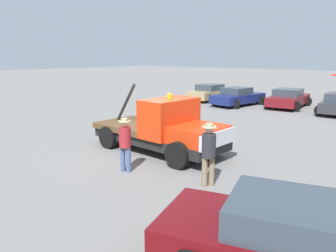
% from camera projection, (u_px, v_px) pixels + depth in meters
% --- Properties ---
extents(ground_plane, '(160.00, 160.00, 0.00)m').
position_uv_depth(ground_plane, '(158.00, 151.00, 12.59)').
color(ground_plane, slate).
extents(tow_truck, '(5.50, 2.40, 2.51)m').
position_uv_depth(tow_truck, '(164.00, 129.00, 12.18)').
color(tow_truck, black).
rests_on(tow_truck, ground).
extents(foreground_car, '(5.26, 3.31, 1.34)m').
position_uv_depth(foreground_car, '(306.00, 243.00, 5.21)').
color(foreground_car, '#5B0A0F').
rests_on(foreground_car, ground).
extents(person_near_truck, '(0.40, 0.40, 1.79)m').
position_uv_depth(person_near_truck, '(209.00, 150.00, 8.98)').
color(person_near_truck, '#847051').
rests_on(person_near_truck, ground).
extents(person_at_hood, '(0.38, 0.38, 1.71)m').
position_uv_depth(person_at_hood, '(125.00, 141.00, 10.13)').
color(person_at_hood, '#475B84').
rests_on(person_at_hood, ground).
extents(parked_car_tan, '(2.55, 4.41, 1.34)m').
position_uv_depth(parked_car_tan, '(211.00, 93.00, 26.77)').
color(parked_car_tan, tan).
rests_on(parked_car_tan, ground).
extents(parked_car_navy, '(2.77, 4.62, 1.34)m').
position_uv_depth(parked_car_navy, '(238.00, 97.00, 24.04)').
color(parked_car_navy, navy).
rests_on(parked_car_navy, ground).
extents(parked_car_maroon, '(2.80, 4.66, 1.34)m').
position_uv_depth(parked_car_maroon, '(288.00, 98.00, 23.09)').
color(parked_car_maroon, maroon).
rests_on(parked_car_maroon, ground).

